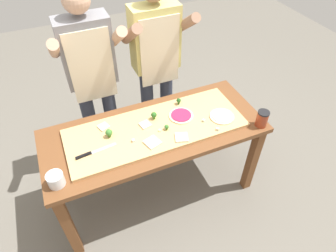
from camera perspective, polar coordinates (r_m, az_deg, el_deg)
name	(u,v)px	position (r m, az deg, el deg)	size (l,w,h in m)	color
ground_plane	(157,189)	(2.83, -2.14, -12.04)	(8.00, 8.00, 0.00)	#6B665B
prep_table	(155,140)	(2.31, -2.56, -2.70)	(1.68, 0.69, 0.78)	brown
cutting_board	(156,129)	(2.22, -2.29, -0.49)	(1.34, 0.50, 0.02)	tan
chefs_knife	(90,153)	(2.10, -14.76, -5.09)	(0.29, 0.05, 0.02)	#B7BABF
pizza_whole_beet_magenta	(181,115)	(2.30, 2.56, 2.05)	(0.19, 0.19, 0.02)	beige
pizza_whole_white_garlic	(222,116)	(2.34, 10.39, 1.89)	(0.19, 0.19, 0.02)	beige
pizza_slice_far_left	(152,142)	(2.10, -3.04, -3.16)	(0.10, 0.10, 0.01)	beige
pizza_slice_near_left	(145,125)	(2.23, -4.42, 0.27)	(0.08, 0.08, 0.01)	beige
pizza_slice_center	(182,137)	(2.13, 2.64, -2.19)	(0.09, 0.09, 0.01)	beige
pizza_slice_far_right	(104,127)	(2.26, -12.36, -0.11)	(0.07, 0.07, 0.01)	beige
broccoli_floret_back_right	(167,127)	(2.18, -0.27, -0.19)	(0.03, 0.03, 0.04)	#3F7220
broccoli_floret_front_mid	(154,115)	(2.26, -2.74, 2.13)	(0.04, 0.04, 0.06)	#366618
broccoli_floret_front_left	(179,101)	(2.40, 2.07, 4.91)	(0.04, 0.04, 0.05)	#2C5915
broccoli_floret_back_mid	(109,133)	(2.16, -11.35, -1.29)	(0.05, 0.05, 0.06)	#487A23
cheese_crumble_a	(133,140)	(2.12, -6.72, -2.80)	(0.02, 0.02, 0.02)	white
cheese_crumble_b	(160,130)	(2.18, -1.61, -0.84)	(0.01, 0.01, 0.01)	silver
cheese_crumble_c	(218,129)	(2.22, 9.58, -0.58)	(0.02, 0.02, 0.02)	silver
cheese_crumble_d	(204,120)	(2.27, 6.91, 1.07)	(0.02, 0.02, 0.02)	silver
flour_cup	(56,180)	(2.00, -20.85, -9.75)	(0.11, 0.11, 0.09)	white
sauce_jar	(262,119)	(2.33, 17.74, 1.36)	(0.09, 0.09, 0.13)	#99381E
cook_left	(91,71)	(2.53, -14.64, 10.20)	(0.54, 0.39, 1.67)	#333847
cook_right	(156,57)	(2.64, -2.35, 13.19)	(0.54, 0.39, 1.67)	#333847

